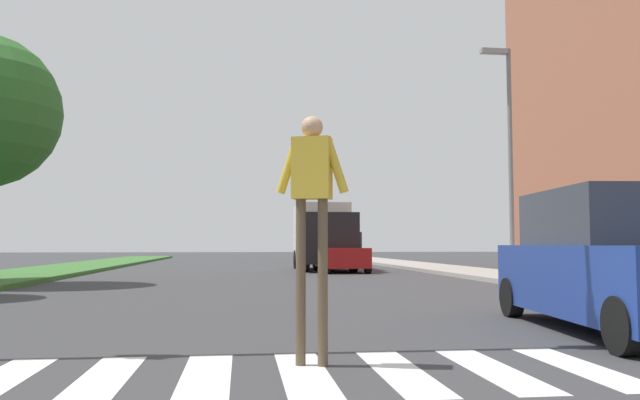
# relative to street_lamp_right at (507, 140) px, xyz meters

# --- Properties ---
(ground_plane) EXTENTS (140.00, 140.00, 0.00)m
(ground_plane) POSITION_rel_street_lamp_right_xyz_m (-8.04, 8.24, -4.59)
(ground_plane) COLOR #38383A
(crosswalk) EXTENTS (5.85, 2.20, 0.01)m
(crosswalk) POSITION_rel_street_lamp_right_xyz_m (-8.04, -13.77, -4.59)
(crosswalk) COLOR silver
(crosswalk) RESTS_ON ground_plane
(median_strip) EXTENTS (3.73, 64.00, 0.15)m
(median_strip) POSITION_rel_street_lamp_right_xyz_m (-16.56, 6.24, -4.52)
(median_strip) COLOR #386B2D
(median_strip) RESTS_ON ground_plane
(sidewalk_right) EXTENTS (3.00, 64.00, 0.15)m
(sidewalk_right) POSITION_rel_street_lamp_right_xyz_m (0.60, 6.24, -4.52)
(sidewalk_right) COLOR #9E9991
(sidewalk_right) RESTS_ON ground_plane
(street_lamp_right) EXTENTS (1.02, 0.24, 7.50)m
(street_lamp_right) POSITION_rel_street_lamp_right_xyz_m (0.00, 0.00, 0.00)
(street_lamp_right) COLOR slate
(street_lamp_right) RESTS_ON sidewalk_right
(pedestrian_performer) EXTENTS (0.73, 0.35, 2.49)m
(pedestrian_performer) POSITION_rel_street_lamp_right_xyz_m (-7.93, -13.38, -2.93)
(pedestrian_performer) COLOR brown
(pedestrian_performer) RESTS_ON ground_plane
(suv_crossing) EXTENTS (2.38, 4.77, 1.97)m
(suv_crossing) POSITION_rel_street_lamp_right_xyz_m (-3.48, -11.42, -3.66)
(suv_crossing) COLOR navy
(suv_crossing) RESTS_ON ground_plane
(sedan_midblock) EXTENTS (1.94, 4.56, 1.72)m
(sedan_midblock) POSITION_rel_street_lamp_right_xyz_m (-4.36, 7.73, -3.80)
(sedan_midblock) COLOR maroon
(sedan_midblock) RESTS_ON ground_plane
(truck_box_delivery) EXTENTS (2.40, 6.20, 3.10)m
(truck_box_delivery) POSITION_rel_street_lamp_right_xyz_m (-4.83, 9.85, -2.96)
(truck_box_delivery) COLOR black
(truck_box_delivery) RESTS_ON ground_plane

